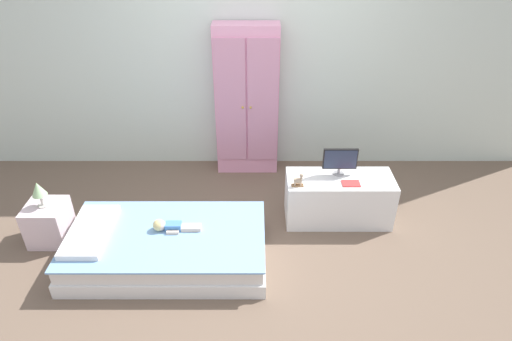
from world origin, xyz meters
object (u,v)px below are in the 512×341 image
Objects in this scene: book_red at (349,183)px; table_lamp at (36,191)px; doll at (166,226)px; nightstand at (47,223)px; tv_stand at (337,198)px; bed at (166,246)px; wardrobe at (245,102)px; tv_monitor at (338,160)px; rocking_horse_toy at (297,180)px.

table_lamp is at bearing -175.51° from book_red.
doll and nightstand have the same top height.
tv_stand reaches higher than doll.
bed is 1.66m from book_red.
wardrobe is at bearing 66.11° from doll.
table_lamp is at bearing 172.87° from nightstand.
bed is 1.73m from wardrobe.
tv_monitor is 2.46× the size of rocking_horse_toy.
tv_stand is 7.71× the size of rocking_horse_toy.
book_red reaches higher than doll.
tv_monitor is 1.95× the size of book_red.
nightstand is 2.21m from rocking_horse_toy.
bed is at bearing -105.28° from doll.
table_lamp is at bearing -144.60° from wardrobe.
wardrobe is at bearing 35.40° from table_lamp.
table_lamp is 2.18m from rocking_horse_toy.
tv_stand is 0.38m from tv_monitor.
bed is 6.88× the size of table_lamp.
bed is 1.59m from tv_stand.
book_red is at bearing 4.49° from table_lamp.
bed is at bearing -158.97° from rocking_horse_toy.
table_lamp is 1.88× the size of rocking_horse_toy.
table_lamp reaches higher than nightstand.
wardrobe is 10.05× the size of book_red.
nightstand is at bearing -175.34° from rocking_horse_toy.
doll is 1.62m from wardrobe.
book_red is at bearing -51.80° from tv_stand.
tv_stand is at bearing 6.65° from table_lamp.
nightstand is (-1.08, 0.20, -0.12)m from doll.
table_lamp is 2.60m from tv_stand.
tv_monitor is (2.55, 0.37, 0.07)m from table_lamp.
nightstand reaches higher than bed.
bed is 4.43× the size of nightstand.
tv_monitor is at bearing 98.91° from tv_stand.
tv_monitor is (-0.01, 0.07, 0.38)m from tv_stand.
nightstand is (-1.07, 0.25, 0.05)m from bed.
wardrobe reaches higher than bed.
tv_monitor is at bearing 21.03° from doll.
wardrobe is at bearing 133.03° from tv_stand.
nightstand is 2.31× the size of book_red.
book_red reaches higher than nightstand.
tv_monitor is (1.47, 0.56, 0.29)m from doll.
book_red is at bearing -47.38° from wardrobe.
doll is at bearing -158.97° from tv_monitor.
bed is 4.13× the size of doll.
nightstand is 1.55× the size of table_lamp.
table_lamp is at bearing -175.34° from rocking_horse_toy.
doll is 3.13× the size of rocking_horse_toy.
tv_monitor is at bearing -45.09° from wardrobe.
rocking_horse_toy is (2.17, 0.18, -0.02)m from table_lamp.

